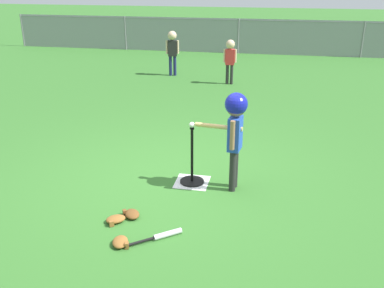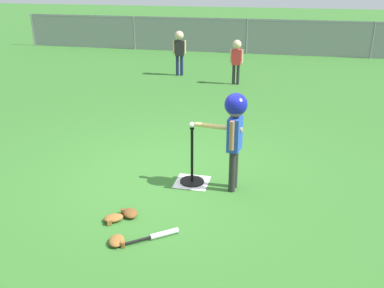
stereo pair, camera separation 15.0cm
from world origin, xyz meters
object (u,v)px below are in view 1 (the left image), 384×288
(baseball_on_tee, at_px, (192,125))
(batter_child, at_px, (235,122))
(fielder_near_right, at_px, (230,56))
(glove_by_plate, at_px, (115,219))
(fielder_deep_right, at_px, (172,47))
(glove_tossed_aside, at_px, (132,214))
(batting_tee, at_px, (192,173))
(glove_near_bats, at_px, (121,242))
(spare_bat_silver, at_px, (162,236))

(baseball_on_tee, height_order, batter_child, batter_child)
(fielder_near_right, relative_size, glove_by_plate, 3.99)
(fielder_deep_right, bearing_deg, glove_tossed_aside, -80.31)
(baseball_on_tee, bearing_deg, batter_child, -7.02)
(fielder_near_right, height_order, glove_tossed_aside, fielder_near_right)
(baseball_on_tee, relative_size, fielder_deep_right, 0.06)
(glove_tossed_aside, bearing_deg, baseball_on_tee, 62.70)
(baseball_on_tee, bearing_deg, fielder_near_right, 91.33)
(batting_tee, distance_m, glove_near_bats, 1.60)
(spare_bat_silver, height_order, glove_by_plate, glove_by_plate)
(batter_child, relative_size, glove_by_plate, 4.69)
(fielder_deep_right, bearing_deg, baseball_on_tee, -74.29)
(batting_tee, bearing_deg, glove_by_plate, -119.97)
(fielder_near_right, bearing_deg, glove_near_bats, -92.62)
(batting_tee, height_order, fielder_near_right, fielder_near_right)
(batting_tee, xyz_separation_m, spare_bat_silver, (-0.06, -1.34, -0.10))
(batter_child, height_order, fielder_deep_right, batter_child)
(batter_child, bearing_deg, glove_near_bats, -124.16)
(baseball_on_tee, distance_m, fielder_near_right, 5.49)
(baseball_on_tee, xyz_separation_m, glove_near_bats, (-0.45, -1.54, -0.78))
(fielder_near_right, bearing_deg, fielder_deep_right, 157.68)
(batting_tee, height_order, glove_by_plate, batting_tee)
(glove_near_bats, bearing_deg, batting_tee, 73.75)
(spare_bat_silver, distance_m, glove_tossed_aside, 0.57)
(glove_by_plate, bearing_deg, glove_near_bats, -63.16)
(batting_tee, xyz_separation_m, baseball_on_tee, (0.00, 0.00, 0.68))
(fielder_near_right, height_order, glove_by_plate, fielder_near_right)
(baseball_on_tee, xyz_separation_m, batter_child, (0.55, -0.07, 0.10))
(batting_tee, bearing_deg, batter_child, -7.02)
(batting_tee, bearing_deg, fielder_deep_right, 105.71)
(baseball_on_tee, xyz_separation_m, glove_by_plate, (-0.65, -1.13, -0.78))
(spare_bat_silver, height_order, glove_near_bats, glove_near_bats)
(spare_bat_silver, relative_size, glove_near_bats, 2.12)
(baseball_on_tee, height_order, glove_near_bats, baseball_on_tee)
(glove_near_bats, bearing_deg, fielder_near_right, 87.38)
(fielder_deep_right, relative_size, glove_by_plate, 4.31)
(batter_child, xyz_separation_m, fielder_near_right, (-0.68, 5.56, -0.21))
(fielder_deep_right, bearing_deg, glove_by_plate, -81.60)
(glove_near_bats, xyz_separation_m, glove_tossed_aside, (-0.06, 0.55, 0.00))
(glove_by_plate, bearing_deg, baseball_on_tee, 60.03)
(batting_tee, bearing_deg, fielder_near_right, 91.33)
(fielder_near_right, bearing_deg, baseball_on_tee, -88.67)
(baseball_on_tee, relative_size, glove_near_bats, 0.29)
(batting_tee, relative_size, batter_child, 0.61)
(baseball_on_tee, distance_m, glove_tossed_aside, 1.36)
(batting_tee, height_order, baseball_on_tee, baseball_on_tee)
(batter_child, bearing_deg, batting_tee, 172.98)
(batter_child, relative_size, glove_near_bats, 5.04)
(fielder_near_right, relative_size, spare_bat_silver, 2.03)
(batting_tee, distance_m, fielder_near_right, 5.52)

